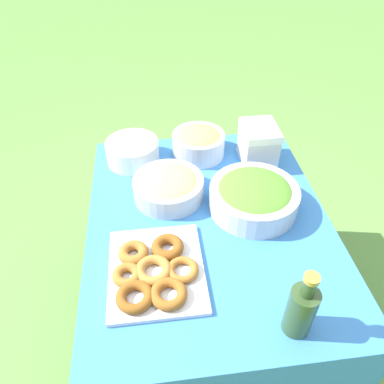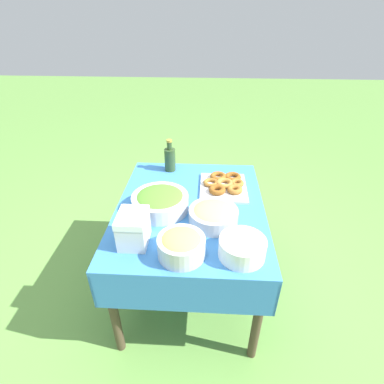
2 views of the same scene
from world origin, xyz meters
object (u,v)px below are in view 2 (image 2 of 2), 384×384
(salad_bowl, at_px, (160,201))
(olive_oil_bottle, at_px, (170,159))
(fruit_bowl, at_px, (181,245))
(cooler_box, at_px, (133,229))
(plate_stack, at_px, (242,248))
(donut_platter, at_px, (224,185))
(pasta_bowl, at_px, (213,215))

(salad_bowl, relative_size, olive_oil_bottle, 1.40)
(fruit_bowl, xyz_separation_m, cooler_box, (0.08, 0.24, 0.02))
(plate_stack, relative_size, olive_oil_bottle, 0.96)
(salad_bowl, height_order, plate_stack, salad_bowl)
(plate_stack, distance_m, olive_oil_bottle, 0.96)
(donut_platter, bearing_deg, cooler_box, 139.71)
(plate_stack, xyz_separation_m, olive_oil_bottle, (0.85, 0.44, 0.04))
(fruit_bowl, bearing_deg, olive_oil_bottle, 10.21)
(plate_stack, height_order, fruit_bowl, fruit_bowl)
(fruit_bowl, bearing_deg, cooler_box, 71.92)
(salad_bowl, xyz_separation_m, fruit_bowl, (-0.37, -0.16, 0.01))
(plate_stack, height_order, olive_oil_bottle, olive_oil_bottle)
(salad_bowl, distance_m, pasta_bowl, 0.33)
(olive_oil_bottle, height_order, cooler_box, olive_oil_bottle)
(donut_platter, bearing_deg, olive_oil_bottle, 59.46)
(fruit_bowl, height_order, cooler_box, cooler_box)
(olive_oil_bottle, bearing_deg, pasta_bowl, -152.66)
(pasta_bowl, relative_size, plate_stack, 1.20)
(plate_stack, distance_m, fruit_bowl, 0.29)
(salad_bowl, xyz_separation_m, plate_stack, (-0.36, -0.44, -0.01))
(plate_stack, height_order, cooler_box, cooler_box)
(pasta_bowl, bearing_deg, plate_stack, -151.88)
(donut_platter, height_order, plate_stack, plate_stack)
(olive_oil_bottle, bearing_deg, cooler_box, 173.45)
(plate_stack, bearing_deg, salad_bowl, 51.10)
(olive_oil_bottle, bearing_deg, plate_stack, -152.42)
(salad_bowl, relative_size, donut_platter, 0.91)
(plate_stack, xyz_separation_m, fruit_bowl, (-0.01, 0.29, 0.02))
(olive_oil_bottle, relative_size, fruit_bowl, 1.02)
(salad_bowl, bearing_deg, olive_oil_bottle, -0.02)
(fruit_bowl, bearing_deg, salad_bowl, 22.76)
(salad_bowl, xyz_separation_m, cooler_box, (-0.29, 0.09, 0.03))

